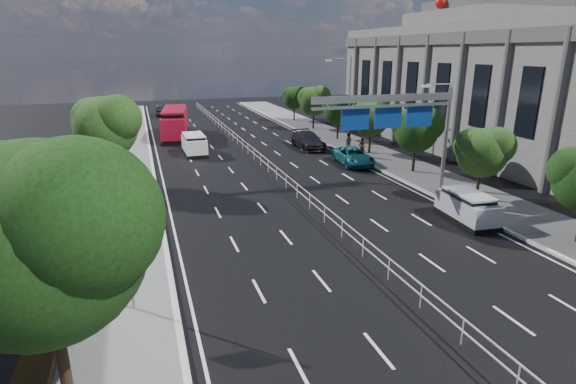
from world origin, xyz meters
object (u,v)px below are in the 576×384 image
red_bus (175,122)px  near_car_dark (163,111)px  overhead_gantry (399,113)px  white_minivan (194,144)px  parked_car_dark (308,140)px  parked_car_teal (353,156)px  pedestrian_b (348,142)px  near_car_silver (174,132)px  pedestrian_a (362,148)px  toilet_sign (113,242)px  silver_minivan (467,207)px

red_bus → near_car_dark: 18.95m
overhead_gantry → white_minivan: 21.17m
parked_car_dark → overhead_gantry: bearing=-87.9°
parked_car_teal → pedestrian_b: bearing=73.9°
near_car_silver → overhead_gantry: bearing=116.3°
red_bus → parked_car_teal: size_ratio=2.14×
pedestrian_b → parked_car_teal: bearing=110.1°
near_car_silver → pedestrian_b: size_ratio=2.53×
overhead_gantry → parked_car_dark: size_ratio=1.82×
parked_car_teal → parked_car_dark: 7.82m
overhead_gantry → near_car_silver: size_ratio=2.35×
red_bus → near_car_dark: bearing=98.8°
near_car_silver → pedestrian_a: bearing=135.5°
red_bus → parked_car_teal: 23.09m
white_minivan → near_car_silver: white_minivan is taller
toilet_sign → near_car_dark: size_ratio=0.90×
parked_car_dark → pedestrian_a: 6.59m
silver_minivan → parked_car_teal: 14.62m
toilet_sign → near_car_silver: (4.86, 35.92, -2.20)m
parked_car_dark → pedestrian_b: pedestrian_b is taller
red_bus → parked_car_teal: bearing=-46.1°
white_minivan → parked_car_dark: white_minivan is taller
toilet_sign → near_car_silver: toilet_sign is taller
overhead_gantry → pedestrian_a: bearing=74.7°
near_car_dark → parked_car_teal: size_ratio=0.92×
white_minivan → red_bus: size_ratio=0.40×
near_car_silver → parked_car_teal: near_car_silver is taller
toilet_sign → pedestrian_b: 31.23m
pedestrian_b → parked_car_dark: bearing=-3.0°
near_car_silver → silver_minivan: 34.86m
overhead_gantry → pedestrian_a: 11.80m
overhead_gantry → silver_minivan: size_ratio=2.37×
red_bus → pedestrian_a: bearing=-39.7°
overhead_gantry → white_minivan: size_ratio=2.26×
white_minivan → pedestrian_a: bearing=-25.5°
near_car_silver → pedestrian_a: pedestrian_a is taller
red_bus → silver_minivan: bearing=-59.9°
near_car_dark → white_minivan: bearing=98.1°
white_minivan → near_car_dark: size_ratio=0.94×
red_bus → parked_car_dark: bearing=-33.9°
white_minivan → parked_car_dark: size_ratio=0.81×
near_car_dark → pedestrian_b: pedestrian_b is taller
near_car_dark → parked_car_dark: bearing=118.7°
near_car_dark → pedestrian_b: size_ratio=2.80×
white_minivan → silver_minivan: bearing=-62.0°
red_bus → near_car_silver: red_bus is taller
red_bus → near_car_dark: size_ratio=2.32×
toilet_sign → red_bus: (5.13, 37.24, -1.23)m
white_minivan → pedestrian_a: white_minivan is taller
overhead_gantry → pedestrian_a: overhead_gantry is taller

